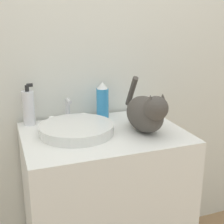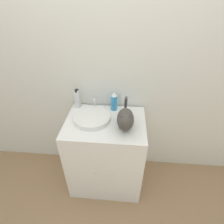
# 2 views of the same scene
# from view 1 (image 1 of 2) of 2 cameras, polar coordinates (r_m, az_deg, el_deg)

# --- Properties ---
(wall_back) EXTENTS (6.00, 0.05, 2.50)m
(wall_back) POSITION_cam_1_polar(r_m,az_deg,el_deg) (1.74, -5.18, 11.17)
(wall_back) COLOR silver
(wall_back) RESTS_ON ground_plane
(vanity_cabinet) EXTENTS (0.77, 0.58, 0.89)m
(vanity_cabinet) POSITION_cam_1_polar(r_m,az_deg,el_deg) (1.72, -1.43, -17.71)
(vanity_cabinet) COLOR white
(vanity_cabinet) RESTS_ON ground_plane
(sink_basin) EXTENTS (0.35, 0.35, 0.05)m
(sink_basin) POSITION_cam_1_polar(r_m,az_deg,el_deg) (1.49, -6.48, -3.11)
(sink_basin) COLOR white
(sink_basin) RESTS_ON vanity_cabinet
(faucet) EXTENTS (0.20, 0.08, 0.13)m
(faucet) POSITION_cam_1_polar(r_m,az_deg,el_deg) (1.65, -8.07, -0.05)
(faucet) COLOR silver
(faucet) RESTS_ON vanity_cabinet
(cat) EXTENTS (0.16, 0.38, 0.25)m
(cat) POSITION_cam_1_polar(r_m,az_deg,el_deg) (1.49, 6.29, -0.11)
(cat) COLOR #47423D
(cat) RESTS_ON vanity_cabinet
(soap_bottle) EXTENTS (0.06, 0.06, 0.22)m
(soap_bottle) POSITION_cam_1_polar(r_m,az_deg,el_deg) (1.64, -15.03, 0.81)
(soap_bottle) COLOR silver
(soap_bottle) RESTS_ON vanity_cabinet
(spray_bottle) EXTENTS (0.07, 0.07, 0.20)m
(spray_bottle) POSITION_cam_1_polar(r_m,az_deg,el_deg) (1.70, -1.75, 2.12)
(spray_bottle) COLOR #338CCC
(spray_bottle) RESTS_ON vanity_cabinet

